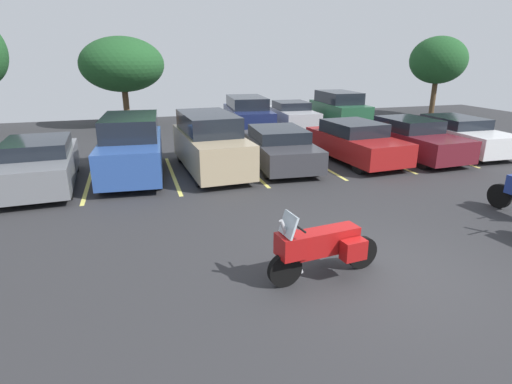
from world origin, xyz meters
TOP-DOWN VIEW (x-y plane):
  - ground at (0.00, 0.00)m, footprint 44.00×44.00m
  - motorcycle_touring at (-1.24, 0.14)m, footprint 2.27×0.93m
  - parking_stripes at (-1.78, 7.79)m, footprint 24.24×4.76m
  - car_grey at (-7.12, 7.63)m, footprint 2.16×4.65m
  - car_blue at (-4.37, 8.07)m, footprint 2.24×4.81m
  - car_tan at (-1.76, 7.95)m, footprint 2.06×4.91m
  - car_charcoal at (0.77, 7.92)m, footprint 2.22×4.76m
  - car_red at (3.77, 7.69)m, footprint 2.19×4.65m
  - car_maroon at (6.29, 7.60)m, footprint 2.07×4.65m
  - car_white at (8.80, 7.91)m, footprint 2.05×4.81m
  - car_far_navy at (1.55, 14.89)m, footprint 2.31×4.89m
  - car_far_silver at (4.23, 15.31)m, footprint 2.09×4.46m
  - car_far_green at (6.91, 14.97)m, footprint 2.05×4.46m
  - tree_rear at (-4.51, 18.58)m, footprint 4.51×4.51m
  - tree_center at (14.94, 17.07)m, footprint 3.55×3.55m

SIDE VIEW (x-z plane):
  - ground at x=0.00m, z-range -0.10..0.00m
  - parking_stripes at x=-1.78m, z-range 0.00..0.01m
  - motorcycle_touring at x=-1.24m, z-range -0.04..1.31m
  - car_charcoal at x=0.77m, z-range 0.00..1.37m
  - car_white at x=8.80m, z-range 0.00..1.42m
  - car_far_silver at x=4.23m, z-range -0.01..1.45m
  - car_grey at x=-7.12m, z-range 0.00..1.46m
  - car_maroon at x=6.29m, z-range -0.01..1.48m
  - car_red at x=3.77m, z-range -0.01..1.48m
  - car_far_navy at x=1.55m, z-range 0.00..1.83m
  - car_tan at x=-1.76m, z-range -0.01..1.96m
  - car_blue at x=-4.37m, z-range -0.01..1.97m
  - car_far_green at x=6.91m, z-range 0.00..1.96m
  - tree_rear at x=-4.51m, z-range 0.96..5.83m
  - tree_center at x=14.94m, z-range 1.04..6.09m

